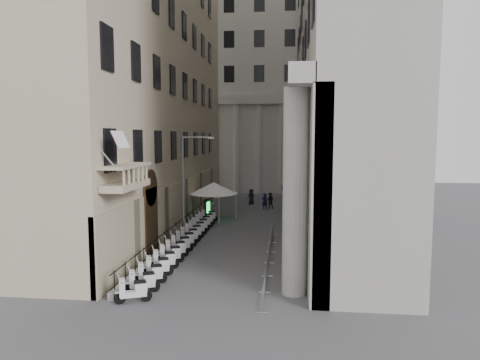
% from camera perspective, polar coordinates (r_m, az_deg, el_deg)
% --- Properties ---
extents(ground, '(120.00, 120.00, 0.00)m').
position_cam_1_polar(ground, '(16.89, -8.16, -21.34)').
color(ground, '#505053').
rests_on(ground, ground).
extents(left_building, '(5.00, 36.00, 34.00)m').
position_cam_1_polar(left_building, '(39.38, -11.26, 19.37)').
color(left_building, '#B7A58C').
rests_on(left_building, ground).
extents(far_building, '(22.00, 10.00, 30.00)m').
position_cam_1_polar(far_building, '(63.08, 2.87, 12.45)').
color(far_building, '#A8A69F').
rests_on(far_building, ground).
extents(iron_fence, '(0.30, 28.00, 1.40)m').
position_cam_1_polar(iron_fence, '(34.41, -7.60, -7.16)').
color(iron_fence, black).
rests_on(iron_fence, ground).
extents(blue_awning, '(1.60, 3.00, 3.00)m').
position_cam_1_polar(blue_awning, '(41.25, 6.66, -4.98)').
color(blue_awning, navy).
rests_on(blue_awning, ground).
extents(flag, '(1.00, 1.40, 8.20)m').
position_cam_1_polar(flag, '(22.41, -15.10, -14.46)').
color(flag, '#9E0C11').
rests_on(flag, ground).
extents(scooter_0, '(1.51, 1.06, 1.50)m').
position_cam_1_polar(scooter_0, '(21.26, -13.99, -15.58)').
color(scooter_0, silver).
rests_on(scooter_0, ground).
extents(scooter_1, '(1.51, 1.06, 1.50)m').
position_cam_1_polar(scooter_1, '(22.36, -12.84, -14.46)').
color(scooter_1, silver).
rests_on(scooter_1, ground).
extents(scooter_2, '(1.51, 1.06, 1.50)m').
position_cam_1_polar(scooter_2, '(23.48, -11.80, -13.43)').
color(scooter_2, silver).
rests_on(scooter_2, ground).
extents(scooter_3, '(1.51, 1.06, 1.50)m').
position_cam_1_polar(scooter_3, '(24.62, -10.87, -12.50)').
color(scooter_3, silver).
rests_on(scooter_3, ground).
extents(scooter_4, '(1.51, 1.06, 1.50)m').
position_cam_1_polar(scooter_4, '(25.77, -10.03, -11.65)').
color(scooter_4, silver).
rests_on(scooter_4, ground).
extents(scooter_5, '(1.51, 1.06, 1.50)m').
position_cam_1_polar(scooter_5, '(26.92, -9.26, -10.87)').
color(scooter_5, silver).
rests_on(scooter_5, ground).
extents(scooter_6, '(1.51, 1.06, 1.50)m').
position_cam_1_polar(scooter_6, '(28.09, -8.56, -10.15)').
color(scooter_6, silver).
rests_on(scooter_6, ground).
extents(scooter_7, '(1.51, 1.06, 1.50)m').
position_cam_1_polar(scooter_7, '(29.26, -7.92, -9.49)').
color(scooter_7, silver).
rests_on(scooter_7, ground).
extents(scooter_8, '(1.51, 1.06, 1.50)m').
position_cam_1_polar(scooter_8, '(30.44, -7.33, -8.88)').
color(scooter_8, silver).
rests_on(scooter_8, ground).
extents(scooter_9, '(1.51, 1.06, 1.50)m').
position_cam_1_polar(scooter_9, '(31.63, -6.78, -8.31)').
color(scooter_9, silver).
rests_on(scooter_9, ground).
extents(scooter_10, '(1.51, 1.06, 1.50)m').
position_cam_1_polar(scooter_10, '(32.82, -6.28, -7.78)').
color(scooter_10, silver).
rests_on(scooter_10, ground).
extents(scooter_11, '(1.51, 1.06, 1.50)m').
position_cam_1_polar(scooter_11, '(34.01, -5.81, -7.29)').
color(scooter_11, silver).
rests_on(scooter_11, ground).
extents(scooter_12, '(1.51, 1.06, 1.50)m').
position_cam_1_polar(scooter_12, '(35.22, -5.38, -6.84)').
color(scooter_12, silver).
rests_on(scooter_12, ground).
extents(scooter_13, '(1.51, 1.06, 1.50)m').
position_cam_1_polar(scooter_13, '(36.42, -4.98, -6.41)').
color(scooter_13, silver).
rests_on(scooter_13, ground).
extents(scooter_14, '(1.51, 1.06, 1.50)m').
position_cam_1_polar(scooter_14, '(37.63, -4.60, -6.01)').
color(scooter_14, silver).
rests_on(scooter_14, ground).
extents(scooter_15, '(1.51, 1.06, 1.50)m').
position_cam_1_polar(scooter_15, '(38.84, -4.24, -5.63)').
color(scooter_15, silver).
rests_on(scooter_15, ground).
extents(barrier_0, '(0.60, 2.40, 1.10)m').
position_cam_1_polar(barrier_0, '(20.70, 3.15, -16.01)').
color(barrier_0, '#999CA0').
rests_on(barrier_0, ground).
extents(barrier_1, '(0.60, 2.40, 1.10)m').
position_cam_1_polar(barrier_1, '(23.04, 3.51, -13.71)').
color(barrier_1, '#999CA0').
rests_on(barrier_1, ground).
extents(barrier_2, '(0.60, 2.40, 1.10)m').
position_cam_1_polar(barrier_2, '(25.41, 3.79, -11.83)').
color(barrier_2, '#999CA0').
rests_on(barrier_2, ground).
extents(barrier_3, '(0.60, 2.40, 1.10)m').
position_cam_1_polar(barrier_3, '(27.80, 4.03, -10.27)').
color(barrier_3, '#999CA0').
rests_on(barrier_3, ground).
extents(barrier_4, '(0.60, 2.40, 1.10)m').
position_cam_1_polar(barrier_4, '(30.21, 4.23, -8.96)').
color(barrier_4, '#999CA0').
rests_on(barrier_4, ground).
extents(barrier_5, '(0.60, 2.40, 1.10)m').
position_cam_1_polar(barrier_5, '(32.63, 4.39, -7.85)').
color(barrier_5, '#999CA0').
rests_on(barrier_5, ground).
extents(security_tent, '(4.31, 4.31, 3.50)m').
position_cam_1_polar(security_tent, '(40.34, -4.00, -1.00)').
color(security_tent, silver).
rests_on(security_tent, ground).
extents(street_lamp, '(2.49, 0.65, 7.70)m').
position_cam_1_polar(street_lamp, '(33.51, -7.11, 0.40)').
color(street_lamp, gray).
rests_on(street_lamp, ground).
extents(info_kiosk, '(0.49, 0.96, 1.96)m').
position_cam_1_polar(info_kiosk, '(39.55, -4.44, -3.97)').
color(info_kiosk, black).
rests_on(info_kiosk, ground).
extents(pedestrian_a, '(0.73, 0.62, 1.72)m').
position_cam_1_polar(pedestrian_a, '(45.37, 3.29, -2.87)').
color(pedestrian_a, '#0D1036').
rests_on(pedestrian_a, ground).
extents(pedestrian_b, '(0.88, 0.71, 1.71)m').
position_cam_1_polar(pedestrian_b, '(46.08, 4.02, -2.75)').
color(pedestrian_b, black).
rests_on(pedestrian_b, ground).
extents(pedestrian_c, '(1.02, 1.01, 1.78)m').
position_cam_1_polar(pedestrian_c, '(48.57, 1.51, -2.25)').
color(pedestrian_c, black).
rests_on(pedestrian_c, ground).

